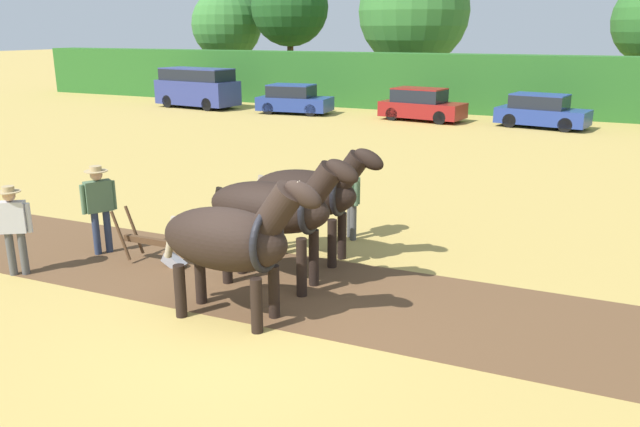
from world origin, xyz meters
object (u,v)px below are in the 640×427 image
tree_left (290,7)px  parked_car_left (294,100)px  tree_far_left (227,25)px  farmer_at_plow (99,202)px  draft_horse_lead_left (231,239)px  parked_car_center (541,112)px  parked_van (197,88)px  parked_car_center_left (421,105)px  tree_center_left (414,11)px  plow (157,249)px  draft_horse_trail_left (309,193)px  farmer_beside_team (352,194)px  draft_horse_lead_right (275,208)px  farmer_onlooker_left (13,224)px

tree_left → parked_car_left: (5.30, -9.68, -5.14)m
tree_far_left → farmer_at_plow: (17.65, -31.50, -3.66)m
draft_horse_lead_left → parked_car_center: (1.93, 22.99, -0.57)m
tree_far_left → parked_van: 11.79m
tree_left → parked_car_left: size_ratio=2.11×
draft_horse_lead_left → parked_car_center_left: draft_horse_lead_left is taller
tree_far_left → tree_left: 5.73m
tree_center_left → plow: bearing=-81.2°
tree_far_left → draft_horse_trail_left: tree_far_left is taller
farmer_beside_team → parked_car_left: 21.29m
parked_car_left → parked_car_center_left: (7.01, 0.31, 0.02)m
plow → farmer_at_plow: 1.60m
plow → parked_van: bearing=122.2°
draft_horse_trail_left → plow: bearing=-150.5°
plow → parked_car_left: bearing=109.0°
draft_horse_lead_right → parked_car_center: size_ratio=0.68×
parked_van → parked_car_center_left: 13.33m
tree_center_left → parked_car_center_left: tree_center_left is taller
tree_left → parked_car_center_left: (12.31, -9.38, -5.12)m
plow → farmer_at_plow: size_ratio=0.84×
tree_far_left → draft_horse_lead_left: size_ratio=2.61×
draft_horse_trail_left → parked_car_left: size_ratio=0.69×
draft_horse_lead_left → parked_car_center: 23.08m
tree_left → tree_center_left: tree_center_left is taller
farmer_onlooker_left → farmer_beside_team: bearing=100.6°
tree_center_left → draft_horse_trail_left: 31.64m
tree_left → parked_car_left: bearing=-61.3°
tree_far_left → parked_car_left: (10.89, -10.25, -3.99)m
farmer_beside_team → draft_horse_lead_left: bearing=-132.2°
draft_horse_lead_right → parked_car_center_left: draft_horse_lead_right is taller
tree_center_left → parked_car_center: 14.84m
tree_center_left → draft_horse_trail_left: size_ratio=3.25×
tree_far_left → draft_horse_trail_left: (21.56, -30.01, -3.40)m
tree_left → parked_car_center_left: size_ratio=1.99×
parked_car_center_left → parked_car_left: bearing=-169.6°
farmer_at_plow → parked_car_left: size_ratio=0.44×
tree_center_left → farmer_onlooker_left: bearing=-84.9°
tree_far_left → draft_horse_lead_left: 39.54m
draft_horse_lead_right → farmer_at_plow: (-3.96, -0.05, -0.34)m
draft_horse_lead_right → draft_horse_trail_left: bearing=90.0°
farmer_at_plow → parked_van: bearing=149.8°
draft_horse_lead_right → farmer_at_plow: size_ratio=1.61×
parked_car_left → parked_van: bearing=174.3°
parked_van → parked_car_center_left: (13.32, 0.32, -0.40)m
draft_horse_trail_left → plow: draft_horse_trail_left is taller
plow → farmer_at_plow: (-1.40, 0.04, 0.75)m
draft_horse_trail_left → parked_car_left: draft_horse_trail_left is taller
draft_horse_lead_left → draft_horse_lead_right: size_ratio=0.97×
farmer_beside_team → parked_van: bearing=93.3°
farmer_beside_team → tree_left: bearing=80.1°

